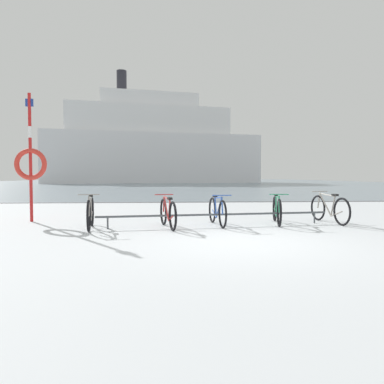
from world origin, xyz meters
The scene contains 9 objects.
ground centered at (0.00, 53.90, -0.04)m, with size 80.00×132.00×0.08m.
bike_rack centered at (-0.19, 2.12, 0.27)m, with size 5.70×0.77×0.31m.
bicycle_0 centered at (-3.14, 1.84, 0.37)m, with size 0.46×1.65×0.82m.
bicycle_1 centered at (-1.38, 1.91, 0.35)m, with size 0.52×1.66×0.77m.
bicycle_2 centered at (-0.16, 2.26, 0.35)m, with size 0.46×1.69×0.77m.
bicycle_3 centered at (1.39, 2.43, 0.35)m, with size 0.51×1.73×0.78m.
bicycle_4 centered at (2.79, 2.50, 0.36)m, with size 0.46×1.77×0.81m.
rescue_post centered at (-5.00, 3.30, 1.59)m, with size 0.84×0.13×3.39m.
ferry_ship centered at (-4.07, 56.24, 6.34)m, with size 37.13×15.67×18.90m.
Camera 1 is at (-1.37, -6.47, 1.22)m, focal length 33.57 mm.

